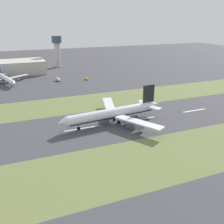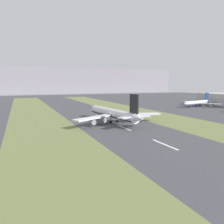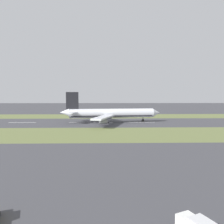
% 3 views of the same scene
% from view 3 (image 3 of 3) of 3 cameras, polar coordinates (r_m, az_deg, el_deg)
% --- Properties ---
extents(ground_plane, '(800.00, 800.00, 0.00)m').
position_cam_3_polar(ground_plane, '(146.72, -0.82, -2.70)').
color(ground_plane, '#424247').
extents(grass_median_west, '(40.00, 600.00, 0.01)m').
position_cam_3_polar(grass_median_west, '(191.47, -0.98, -1.08)').
color(grass_median_west, olive).
rests_on(grass_median_west, ground).
extents(grass_median_east, '(40.00, 600.00, 0.01)m').
position_cam_3_polar(grass_median_east, '(102.20, -0.52, -5.73)').
color(grass_median_east, olive).
rests_on(grass_median_east, ground).
extents(centreline_dash_near, '(1.20, 18.00, 0.01)m').
position_cam_3_polar(centreline_dash_near, '(157.13, -22.47, -2.56)').
color(centreline_dash_near, silver).
rests_on(centreline_dash_near, ground).
extents(centreline_dash_mid, '(1.20, 18.00, 0.01)m').
position_cam_3_polar(centreline_dash_mid, '(147.61, -7.80, -2.70)').
color(centreline_dash_mid, silver).
rests_on(centreline_dash_mid, ground).
extents(centreline_dash_far, '(1.20, 18.00, 0.01)m').
position_cam_3_polar(centreline_dash_far, '(148.63, 7.73, -2.65)').
color(centreline_dash_far, silver).
rests_on(centreline_dash_far, ground).
extents(airplane_main_jet, '(63.78, 67.21, 20.20)m').
position_cam_3_polar(airplane_main_jet, '(145.05, -0.75, -0.39)').
color(airplane_main_jet, silver).
rests_on(airplane_main_jet, ground).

